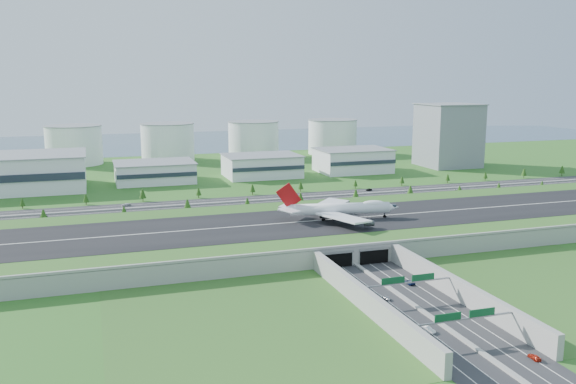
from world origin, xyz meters
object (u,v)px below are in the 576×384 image
object	(u,v)px
car_4	(44,216)
car_7	(126,205)
boeing_747	(339,209)
car_0	(387,298)
fuel_tank_a	(74,145)
car_6	(458,189)
car_2	(409,282)
car_1	(428,329)
car_3	(534,357)
office_tower	(448,136)
car_5	(369,190)

from	to	relation	value
car_4	car_7	xyz separation A→B (m)	(46.72, 17.95, 0.08)
boeing_747	car_0	xyz separation A→B (m)	(-19.26, -91.27, -12.83)
fuel_tank_a	car_6	xyz separation A→B (m)	(261.68, -222.08, -16.66)
car_2	car_7	world-z (taller)	car_7
car_1	boeing_747	bearing A→B (deg)	62.67
boeing_747	car_0	world-z (taller)	boeing_747
car_3	car_4	size ratio (longest dim) A/B	1.03
car_7	car_3	bearing A→B (deg)	25.23
car_4	car_1	bearing A→B (deg)	-130.22
car_1	car_4	xyz separation A→B (m)	(-126.24, 208.02, -0.09)
boeing_747	car_1	bearing A→B (deg)	-88.86
car_3	car_4	bearing A→B (deg)	-56.63
boeing_747	car_3	distance (m)	147.27
office_tower	car_5	distance (m)	152.10
car_7	car_0	bearing A→B (deg)	26.05
car_1	car_6	bearing A→B (deg)	36.58
car_2	car_5	bearing A→B (deg)	-115.39
boeing_747	car_1	distance (m)	123.00
fuel_tank_a	car_0	size ratio (longest dim) A/B	12.93
car_1	car_5	xyz separation A→B (m)	(86.95, 226.17, -0.08)
office_tower	car_6	distance (m)	124.81
office_tower	car_5	size ratio (longest dim) A/B	11.60
boeing_747	car_5	distance (m)	125.61
office_tower	boeing_747	distance (m)	270.61
car_6	car_7	world-z (taller)	car_7
car_1	car_4	size ratio (longest dim) A/B	1.15
car_2	car_6	world-z (taller)	car_2
office_tower	car_7	distance (m)	301.36
car_6	car_4	bearing A→B (deg)	72.73
car_1	car_5	world-z (taller)	car_1
boeing_747	car_7	distance (m)	145.32
boeing_747	car_2	xyz separation A→B (m)	(-3.08, -78.65, -12.75)
car_0	car_6	bearing A→B (deg)	36.91
car_2	car_4	xyz separation A→B (m)	(-143.04, 165.95, 0.03)
car_7	car_2	bearing A→B (deg)	31.51
car_1	car_3	bearing A→B (deg)	-71.73
car_3	car_6	bearing A→B (deg)	-117.36
car_5	car_6	xyz separation A→B (m)	(61.65, -17.44, -0.06)
boeing_747	car_1	size ratio (longest dim) A/B	12.12
car_1	car_2	world-z (taller)	car_1
car_4	office_tower	bearing A→B (deg)	-53.55
car_6	car_3	bearing A→B (deg)	133.69
car_2	car_1	bearing A→B (deg)	63.69
office_tower	car_5	world-z (taller)	office_tower
boeing_747	car_7	bearing A→B (deg)	143.86
car_2	car_6	bearing A→B (deg)	-132.87
boeing_747	car_3	size ratio (longest dim) A/B	13.58
car_1	car_7	world-z (taller)	car_1
office_tower	car_6	xyz separation A→B (m)	(-58.32, -107.08, -26.66)
office_tower	car_4	world-z (taller)	office_tower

